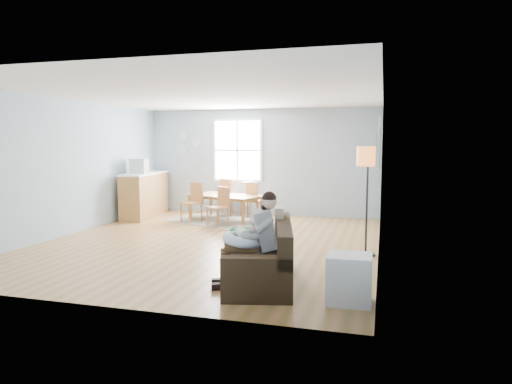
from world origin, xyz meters
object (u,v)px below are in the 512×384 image
(toddler, at_px, (259,229))
(counter, at_px, (145,194))
(chair_se, at_px, (220,204))
(floor_lamp, at_px, (368,166))
(baby_swing, at_px, (247,201))
(chair_ne, at_px, (255,198))
(monitor, at_px, (139,166))
(storage_cube, at_px, (348,279))
(sofa, at_px, (264,260))
(father, at_px, (254,236))
(dining_table, at_px, (225,208))
(chair_nw, at_px, (229,195))
(chair_sw, at_px, (194,200))

(toddler, bearing_deg, counter, 134.04)
(toddler, xyz_separation_m, chair_se, (-1.84, 3.50, -0.16))
(floor_lamp, xyz_separation_m, baby_swing, (-3.03, 3.37, -1.08))
(chair_ne, bearing_deg, monitor, -165.67)
(storage_cube, height_order, counter, counter)
(sofa, xyz_separation_m, counter, (-4.24, 4.44, 0.28))
(baby_swing, bearing_deg, sofa, -70.99)
(counter, height_order, baby_swing, counter)
(father, bearing_deg, counter, 131.46)
(father, distance_m, dining_table, 5.13)
(sofa, distance_m, chair_nw, 5.60)
(chair_se, bearing_deg, storage_cube, -53.81)
(floor_lamp, relative_size, chair_se, 2.04)
(sofa, bearing_deg, storage_cube, -26.81)
(dining_table, height_order, chair_nw, chair_nw)
(storage_cube, bearing_deg, baby_swing, 117.03)
(storage_cube, distance_m, monitor, 7.14)
(dining_table, height_order, chair_se, chair_se)
(father, distance_m, baby_swing, 5.71)
(toddler, bearing_deg, father, -83.35)
(storage_cube, relative_size, baby_swing, 0.51)
(chair_ne, bearing_deg, chair_nw, 155.49)
(chair_nw, bearing_deg, counter, -160.94)
(storage_cube, distance_m, dining_table, 5.95)
(toddler, distance_m, counter, 5.94)
(chair_ne, distance_m, counter, 2.80)
(sofa, xyz_separation_m, chair_sw, (-2.75, 4.04, 0.24))
(dining_table, height_order, chair_sw, chair_sw)
(father, relative_size, baby_swing, 1.12)
(chair_se, xyz_separation_m, baby_swing, (0.18, 1.48, -0.10))
(monitor, bearing_deg, baby_swing, 24.15)
(toddler, xyz_separation_m, chair_nw, (-2.15, 4.95, -0.12))
(chair_se, bearing_deg, baby_swing, 82.93)
(sofa, xyz_separation_m, floor_lamp, (1.26, 1.77, 1.19))
(sofa, xyz_separation_m, monitor, (-4.18, 4.07, 1.00))
(father, xyz_separation_m, floor_lamp, (1.32, 2.07, 0.81))
(chair_nw, relative_size, monitor, 2.20)
(father, relative_size, storage_cube, 2.19)
(dining_table, bearing_deg, storage_cube, -38.77)
(floor_lamp, height_order, baby_swing, floor_lamp)
(chair_ne, bearing_deg, baby_swing, 128.44)
(toddler, distance_m, chair_ne, 4.79)
(chair_se, relative_size, chair_nw, 0.92)
(storage_cube, bearing_deg, chair_sw, 130.18)
(dining_table, relative_size, chair_se, 1.99)
(chair_sw, bearing_deg, chair_se, -25.19)
(chair_ne, bearing_deg, floor_lamp, -47.64)
(chair_nw, bearing_deg, storage_cube, -59.13)
(father, distance_m, floor_lamp, 2.59)
(chair_ne, height_order, monitor, monitor)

